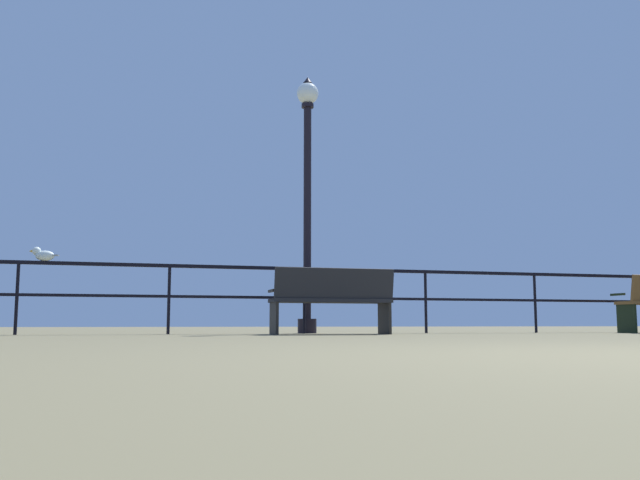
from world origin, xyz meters
The scene contains 4 objects.
pier_railing centered at (0.00, 7.57, 0.73)m, with size 19.72×0.05×0.98m.
bench_near_left centered at (0.16, 6.70, 0.50)m, with size 1.67×0.73×0.90m.
lamppost_center centered at (0.13, 7.88, 2.36)m, with size 0.34×0.34×4.05m.
seagull_on_rail centered at (-3.63, 7.58, 1.07)m, with size 0.40×0.22×0.19m.
Camera 1 is at (-2.68, -2.29, 0.15)m, focal length 38.60 mm.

